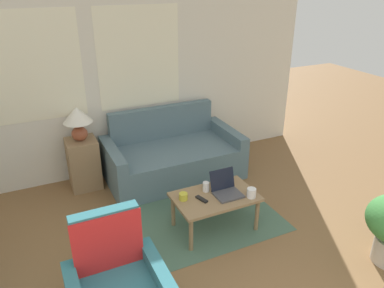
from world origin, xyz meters
name	(u,v)px	position (x,y,z in m)	size (l,w,h in m)	color
wall_back	(97,80)	(0.00, 4.00, 1.31)	(6.13, 0.06, 2.60)	silver
rug	(191,199)	(0.76, 2.82, 0.00)	(1.59, 2.09, 0.01)	#476651
couch	(172,157)	(0.80, 3.51, 0.27)	(1.77, 0.95, 0.89)	slate
side_table	(84,164)	(-0.34, 3.71, 0.33)	(0.37, 0.37, 0.65)	#937551
table_lamp	(78,119)	(-0.34, 3.71, 0.94)	(0.36, 0.36, 0.43)	brown
coffee_table	(215,200)	(0.76, 2.21, 0.36)	(0.88, 0.56, 0.41)	#8E704C
laptop	(226,189)	(0.89, 2.20, 0.46)	(0.28, 0.29, 0.24)	#47474C
cup_navy	(183,196)	(0.43, 2.29, 0.44)	(0.09, 0.09, 0.07)	gold
cup_yellow	(206,187)	(0.72, 2.34, 0.46)	(0.07, 0.07, 0.11)	white
cup_white	(251,193)	(1.09, 2.03, 0.46)	(0.10, 0.10, 0.10)	white
tv_remote	(202,199)	(0.60, 2.20, 0.42)	(0.08, 0.16, 0.02)	black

